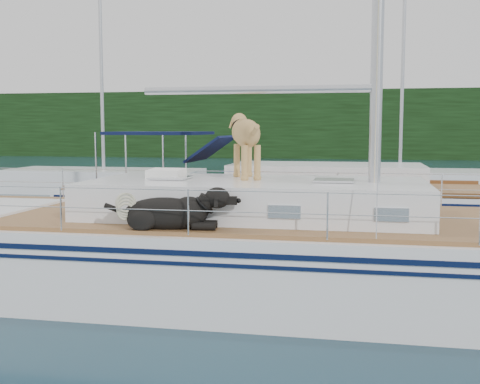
# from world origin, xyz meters

# --- Properties ---
(ground) EXTENTS (120.00, 120.00, 0.00)m
(ground) POSITION_xyz_m (0.00, 0.00, 0.00)
(ground) COLOR black
(ground) RESTS_ON ground
(tree_line) EXTENTS (90.00, 3.00, 6.00)m
(tree_line) POSITION_xyz_m (0.00, 45.00, 3.00)
(tree_line) COLOR black
(tree_line) RESTS_ON ground
(shore_bank) EXTENTS (92.00, 1.00, 1.20)m
(shore_bank) POSITION_xyz_m (0.00, 46.20, 0.60)
(shore_bank) COLOR #595147
(shore_bank) RESTS_ON ground
(main_sailboat) EXTENTS (12.00, 3.80, 14.01)m
(main_sailboat) POSITION_xyz_m (0.09, -0.00, 0.69)
(main_sailboat) COLOR white
(main_sailboat) RESTS_ON ground
(neighbor_sailboat) EXTENTS (11.00, 3.50, 13.30)m
(neighbor_sailboat) POSITION_xyz_m (0.47, 6.13, 0.63)
(neighbor_sailboat) COLOR white
(neighbor_sailboat) RESTS_ON ground
(bg_boat_west) EXTENTS (8.00, 3.00, 11.65)m
(bg_boat_west) POSITION_xyz_m (-8.00, 14.00, 0.45)
(bg_boat_west) COLOR white
(bg_boat_west) RESTS_ON ground
(bg_boat_center) EXTENTS (7.20, 3.00, 11.65)m
(bg_boat_center) POSITION_xyz_m (4.00, 16.00, 0.45)
(bg_boat_center) COLOR white
(bg_boat_center) RESTS_ON ground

